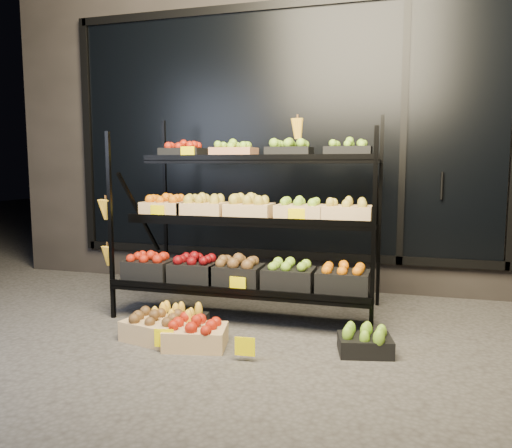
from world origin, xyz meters
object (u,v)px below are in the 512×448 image
(display_rack, at_px, (248,220))
(floor_crate_midright, at_px, (196,333))
(floor_crate_left, at_px, (156,326))
(floor_crate_midleft, at_px, (177,322))

(display_rack, xyz_separation_m, floor_crate_midright, (-0.11, -0.85, -0.69))
(display_rack, xyz_separation_m, floor_crate_left, (-0.44, -0.80, -0.69))
(display_rack, bearing_deg, floor_crate_left, -119.03)
(display_rack, bearing_deg, floor_crate_midleft, -117.96)
(floor_crate_left, relative_size, floor_crate_midleft, 1.12)
(floor_crate_left, bearing_deg, floor_crate_midright, 4.83)
(floor_crate_left, distance_m, floor_crate_midright, 0.33)
(display_rack, relative_size, floor_crate_midleft, 5.06)
(floor_crate_left, xyz_separation_m, floor_crate_midright, (0.33, -0.05, -0.00))
(display_rack, height_order, floor_crate_left, display_rack)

